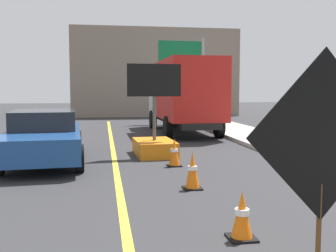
{
  "coord_description": "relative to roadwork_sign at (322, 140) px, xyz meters",
  "views": [
    {
      "loc": [
        -0.28,
        -0.69,
        1.94
      ],
      "look_at": [
        0.7,
        5.33,
        1.39
      ],
      "focal_mm": 42.55,
      "sensor_mm": 36.0,
      "label": 1
    }
  ],
  "objects": [
    {
      "name": "box_truck",
      "position": [
        1.54,
        14.1,
        0.28
      ],
      "size": [
        2.47,
        6.99,
        3.21
      ],
      "color": "black",
      "rests_on": "ground"
    },
    {
      "name": "pickup_car",
      "position": [
        -3.63,
        7.71,
        -0.77
      ],
      "size": [
        2.28,
        5.1,
        1.38
      ],
      "color": "navy",
      "rests_on": "ground"
    },
    {
      "name": "highway_guide_sign",
      "position": [
        3.05,
        19.76,
        1.95
      ],
      "size": [
        2.78,
        0.32,
        5.0
      ],
      "color": "gray",
      "rests_on": "ground"
    },
    {
      "name": "traffic_cone_far_lane",
      "position": [
        -0.26,
        6.44,
        -1.12
      ],
      "size": [
        0.36,
        0.36,
        0.72
      ],
      "color": "black",
      "rests_on": "ground"
    },
    {
      "name": "traffic_cone_near_sign",
      "position": [
        -0.27,
        1.39,
        -1.16
      ],
      "size": [
        0.36,
        0.36,
        0.63
      ],
      "color": "black",
      "rests_on": "ground"
    },
    {
      "name": "lane_center_stripe",
      "position": [
        -1.75,
        3.26,
        -1.47
      ],
      "size": [
        0.14,
        36.0,
        0.01
      ],
      "primitive_type": "cube",
      "color": "yellow",
      "rests_on": "ground"
    },
    {
      "name": "arrow_board_trailer",
      "position": [
        -0.55,
        8.21,
        -0.99
      ],
      "size": [
        1.6,
        1.86,
        2.7
      ],
      "color": "orange",
      "rests_on": "ground"
    },
    {
      "name": "traffic_cone_mid_lane",
      "position": [
        -0.32,
        4.08,
        -1.11
      ],
      "size": [
        0.36,
        0.36,
        0.73
      ],
      "color": "black",
      "rests_on": "ground"
    },
    {
      "name": "far_building_block",
      "position": [
        1.83,
        28.9,
        1.74
      ],
      "size": [
        12.28,
        7.74,
        6.42
      ],
      "primitive_type": "cube",
      "color": "gray",
      "rests_on": "ground"
    },
    {
      "name": "roadwork_sign",
      "position": [
        0.0,
        0.0,
        0.0
      ],
      "size": [
        1.61,
        0.3,
        2.33
      ],
      "color": "#593819",
      "rests_on": "ground"
    }
  ]
}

